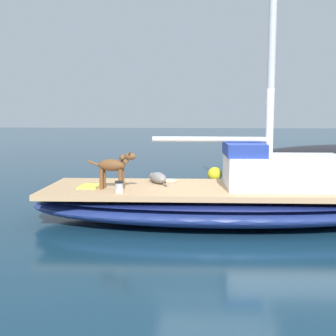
% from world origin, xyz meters
% --- Properties ---
extents(ground_plane, '(120.00, 120.00, 0.00)m').
position_xyz_m(ground_plane, '(0.00, 0.00, 0.00)').
color(ground_plane, '#143347').
extents(sailboat_main, '(2.86, 7.35, 0.66)m').
position_xyz_m(sailboat_main, '(0.00, 0.00, 0.34)').
color(sailboat_main, navy).
rests_on(sailboat_main, ground).
extents(mast_main, '(0.14, 2.27, 6.50)m').
position_xyz_m(mast_main, '(-0.04, 0.74, 3.57)').
color(mast_main, silver).
rests_on(mast_main, sailboat_main).
extents(cabin_house, '(1.51, 2.28, 0.84)m').
position_xyz_m(cabin_house, '(-0.06, 1.12, 1.01)').
color(cabin_house, silver).
rests_on(cabin_house, sailboat_main).
extents(dog_brown, '(0.28, 0.94, 0.70)m').
position_xyz_m(dog_brown, '(0.44, -1.95, 1.08)').
color(dog_brown, brown).
rests_on(dog_brown, sailboat_main).
extents(dog_grey, '(0.89, 0.52, 0.22)m').
position_xyz_m(dog_grey, '(-0.35, -1.24, 0.77)').
color(dog_grey, gray).
rests_on(dog_grey, sailboat_main).
extents(deck_winch, '(0.16, 0.16, 0.21)m').
position_xyz_m(deck_winch, '(0.81, -1.78, 0.76)').
color(deck_winch, '#B7B7BC').
rests_on(deck_winch, sailboat_main).
extents(coiled_rope, '(0.32, 0.32, 0.04)m').
position_xyz_m(coiled_rope, '(-0.51, -1.02, 0.68)').
color(coiled_rope, beige).
rests_on(coiled_rope, sailboat_main).
extents(deck_towel, '(0.57, 0.38, 0.03)m').
position_xyz_m(deck_towel, '(0.25, -2.47, 0.68)').
color(deck_towel, '#D8D14C').
rests_on(deck_towel, sailboat_main).
extents(mooring_buoy, '(0.44, 0.44, 0.44)m').
position_xyz_m(mooring_buoy, '(-4.94, -0.03, 0.22)').
color(mooring_buoy, yellow).
rests_on(mooring_buoy, ground).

